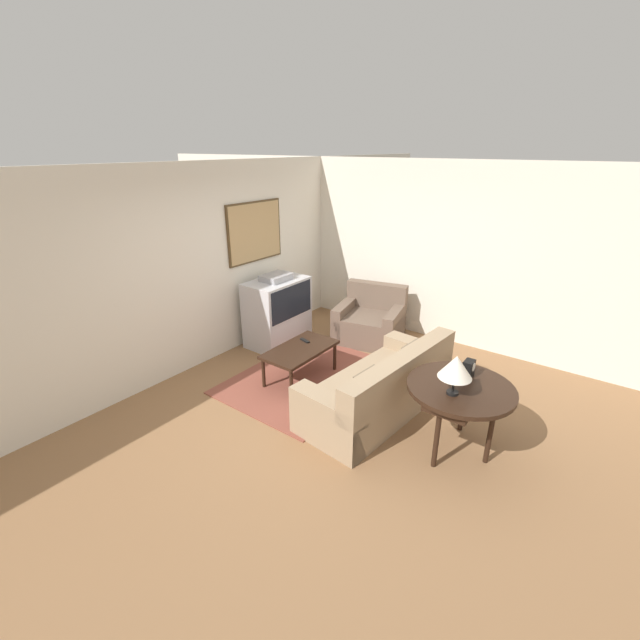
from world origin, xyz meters
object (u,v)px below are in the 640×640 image
object	(u,v)px
couch	(381,389)
console_table	(461,392)
coffee_table	(300,351)
table_lamp	(456,367)
tv	(278,311)
mantel_clock	(469,368)
armchair	(370,322)

from	to	relation	value
couch	console_table	world-z (taller)	couch
console_table	couch	bearing A→B (deg)	81.40
coffee_table	table_lamp	bearing A→B (deg)	-99.35
tv	console_table	world-z (taller)	tv
tv	coffee_table	size ratio (longest dim) A/B	1.09
tv	console_table	size ratio (longest dim) A/B	1.07
couch	console_table	distance (m)	1.02
coffee_table	mantel_clock	size ratio (longest dim) A/B	5.92
armchair	coffee_table	xyz separation A→B (m)	(-1.64, 0.08, 0.12)
couch	coffee_table	bearing A→B (deg)	-85.68
console_table	table_lamp	distance (m)	0.39
mantel_clock	console_table	bearing A→B (deg)	-174.53
coffee_table	console_table	xyz separation A→B (m)	(-0.17, -2.14, 0.27)
table_lamp	mantel_clock	size ratio (longest dim) A/B	2.30
couch	table_lamp	xyz separation A→B (m)	(-0.33, -0.91, 0.72)
couch	armchair	size ratio (longest dim) A/B	1.80
tv	mantel_clock	size ratio (longest dim) A/B	6.47
couch	coffee_table	distance (m)	1.21
couch	coffee_table	size ratio (longest dim) A/B	2.03
console_table	table_lamp	xyz separation A→B (m)	(-0.18, 0.02, 0.35)
armchair	console_table	world-z (taller)	armchair
tv	couch	world-z (taller)	tv
tv	console_table	distance (m)	3.25
armchair	coffee_table	distance (m)	1.64
coffee_table	armchair	bearing A→B (deg)	-2.86
tv	console_table	bearing A→B (deg)	-105.03
tv	table_lamp	world-z (taller)	table_lamp
tv	mantel_clock	distance (m)	3.19
tv	coffee_table	bearing A→B (deg)	-124.14
tv	armchair	xyz separation A→B (m)	(0.96, -1.08, -0.23)
armchair	table_lamp	bearing A→B (deg)	-57.24
couch	console_table	bearing A→B (deg)	86.84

